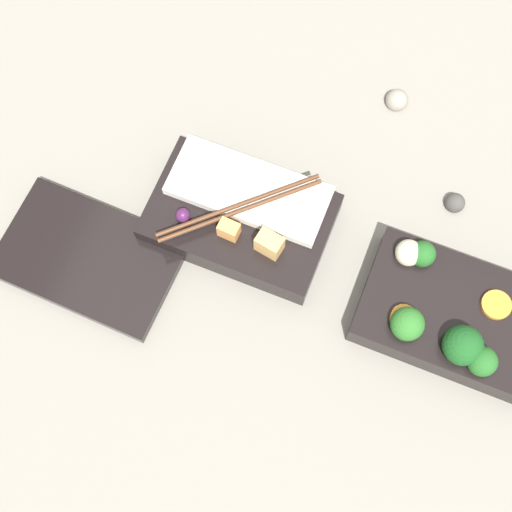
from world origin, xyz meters
The scene contains 6 objects.
ground_plane centered at (0.00, 0.00, 0.00)m, with size 3.00×3.00×0.00m, color gray.
bento_tray_vegetable centered at (-0.13, 0.01, 0.02)m, with size 0.20×0.13×0.07m.
bento_tray_rice centered at (0.13, -0.01, 0.02)m, with size 0.20×0.14×0.06m.
bento_lid centered at (0.28, 0.09, 0.01)m, with size 0.20×0.13×0.01m, color black.
pebble_0 centered at (-0.09, -0.13, 0.01)m, with size 0.02×0.02×0.02m, color #474442.
pebble_1 centered at (0.01, -0.23, 0.01)m, with size 0.03×0.03×0.03m, color gray.
Camera 1 is at (-0.00, 0.27, 0.77)m, focal length 50.00 mm.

